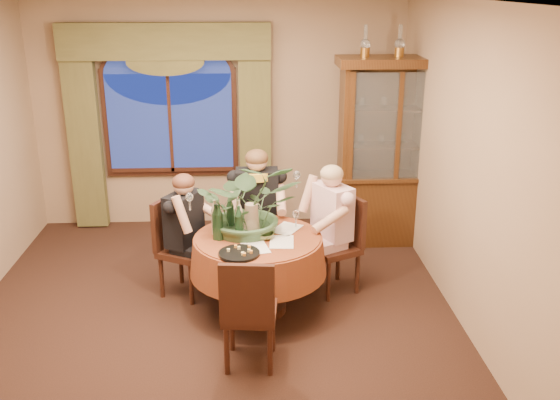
{
  "coord_description": "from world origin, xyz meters",
  "views": [
    {
      "loc": [
        0.36,
        -5.07,
        2.95
      ],
      "look_at": [
        0.62,
        0.15,
        1.1
      ],
      "focal_mm": 40.0,
      "sensor_mm": 36.0,
      "label": 1
    }
  ],
  "objects_px": {
    "dining_table": "(258,274)",
    "china_cabinet": "(393,153)",
    "chair_back_right": "(261,230)",
    "wine_bottle_1": "(230,213)",
    "wine_bottle_2": "(216,222)",
    "oil_lamp_left": "(365,41)",
    "chair_front_left": "(250,310)",
    "wine_bottle_4": "(219,222)",
    "oil_lamp_right": "(434,41)",
    "centerpiece_plant": "(249,169)",
    "chair_back": "(185,249)",
    "person_pink": "(332,228)",
    "wine_bottle_5": "(215,217)",
    "chair_right": "(334,246)",
    "wine_bottle_0": "(239,224)",
    "person_back": "(185,235)",
    "wine_bottle_3": "(239,218)",
    "olive_bowl": "(265,236)",
    "oil_lamp_center": "(400,41)",
    "person_scarf": "(257,213)",
    "stoneware_vase": "(251,219)"
  },
  "relations": [
    {
      "from": "dining_table",
      "to": "china_cabinet",
      "type": "height_order",
      "value": "china_cabinet"
    },
    {
      "from": "chair_back_right",
      "to": "dining_table",
      "type": "bearing_deg",
      "value": 90.0
    },
    {
      "from": "wine_bottle_1",
      "to": "wine_bottle_2",
      "type": "xyz_separation_m",
      "value": [
        -0.12,
        -0.21,
        0.0
      ]
    },
    {
      "from": "oil_lamp_left",
      "to": "chair_back_right",
      "type": "bearing_deg",
      "value": -146.16
    },
    {
      "from": "chair_front_left",
      "to": "wine_bottle_4",
      "type": "relative_size",
      "value": 2.91
    },
    {
      "from": "oil_lamp_right",
      "to": "centerpiece_plant",
      "type": "xyz_separation_m",
      "value": [
        -2.02,
        -1.46,
        -0.98
      ]
    },
    {
      "from": "dining_table",
      "to": "chair_back",
      "type": "distance_m",
      "value": 0.81
    },
    {
      "from": "china_cabinet",
      "to": "chair_front_left",
      "type": "relative_size",
      "value": 2.25
    },
    {
      "from": "chair_back_right",
      "to": "person_pink",
      "type": "relative_size",
      "value": 0.74
    },
    {
      "from": "china_cabinet",
      "to": "wine_bottle_5",
      "type": "bearing_deg",
      "value": -142.19
    },
    {
      "from": "wine_bottle_4",
      "to": "dining_table",
      "type": "bearing_deg",
      "value": 7.93
    },
    {
      "from": "chair_right",
      "to": "wine_bottle_5",
      "type": "height_order",
      "value": "wine_bottle_5"
    },
    {
      "from": "chair_back",
      "to": "wine_bottle_2",
      "type": "height_order",
      "value": "wine_bottle_2"
    },
    {
      "from": "centerpiece_plant",
      "to": "wine_bottle_2",
      "type": "distance_m",
      "value": 0.56
    },
    {
      "from": "wine_bottle_0",
      "to": "wine_bottle_5",
      "type": "bearing_deg",
      "value": 141.74
    },
    {
      "from": "chair_back_right",
      "to": "oil_lamp_left",
      "type": "bearing_deg",
      "value": -143.61
    },
    {
      "from": "chair_back_right",
      "to": "person_back",
      "type": "height_order",
      "value": "person_back"
    },
    {
      "from": "wine_bottle_2",
      "to": "person_back",
      "type": "bearing_deg",
      "value": 128.51
    },
    {
      "from": "chair_front_left",
      "to": "person_pink",
      "type": "distance_m",
      "value": 1.51
    },
    {
      "from": "person_pink",
      "to": "chair_front_left",
      "type": "bearing_deg",
      "value": 117.51
    },
    {
      "from": "centerpiece_plant",
      "to": "wine_bottle_0",
      "type": "xyz_separation_m",
      "value": [
        -0.1,
        -0.23,
        -0.43
      ]
    },
    {
      "from": "dining_table",
      "to": "chair_front_left",
      "type": "distance_m",
      "value": 0.86
    },
    {
      "from": "chair_right",
      "to": "wine_bottle_3",
      "type": "relative_size",
      "value": 2.91
    },
    {
      "from": "person_back",
      "to": "olive_bowl",
      "type": "xyz_separation_m",
      "value": [
        0.76,
        -0.43,
        0.15
      ]
    },
    {
      "from": "dining_table",
      "to": "oil_lamp_center",
      "type": "relative_size",
      "value": 3.7
    },
    {
      "from": "person_back",
      "to": "wine_bottle_4",
      "type": "bearing_deg",
      "value": 68.39
    },
    {
      "from": "wine_bottle_1",
      "to": "wine_bottle_3",
      "type": "xyz_separation_m",
      "value": [
        0.08,
        -0.11,
        0.0
      ]
    },
    {
      "from": "person_back",
      "to": "person_scarf",
      "type": "xyz_separation_m",
      "value": [
        0.71,
        0.42,
        0.06
      ]
    },
    {
      "from": "oil_lamp_left",
      "to": "chair_front_left",
      "type": "xyz_separation_m",
      "value": [
        -1.28,
        -2.45,
        -1.85
      ]
    },
    {
      "from": "person_pink",
      "to": "wine_bottle_5",
      "type": "bearing_deg",
      "value": 76.92
    },
    {
      "from": "oil_lamp_left",
      "to": "centerpiece_plant",
      "type": "relative_size",
      "value": 0.33
    },
    {
      "from": "olive_bowl",
      "to": "wine_bottle_2",
      "type": "xyz_separation_m",
      "value": [
        -0.43,
        0.01,
        0.14
      ]
    },
    {
      "from": "oil_lamp_center",
      "to": "centerpiece_plant",
      "type": "bearing_deg",
      "value": -138.34
    },
    {
      "from": "chair_right",
      "to": "wine_bottle_0",
      "type": "bearing_deg",
      "value": 90.33
    },
    {
      "from": "oil_lamp_left",
      "to": "wine_bottle_5",
      "type": "relative_size",
      "value": 1.03
    },
    {
      "from": "person_scarf",
      "to": "person_pink",
      "type": "bearing_deg",
      "value": 152.63
    },
    {
      "from": "stoneware_vase",
      "to": "wine_bottle_3",
      "type": "height_order",
      "value": "wine_bottle_3"
    },
    {
      "from": "wine_bottle_5",
      "to": "chair_back",
      "type": "bearing_deg",
      "value": 138.18
    },
    {
      "from": "oil_lamp_right",
      "to": "chair_back_right",
      "type": "distance_m",
      "value": 2.77
    },
    {
      "from": "oil_lamp_right",
      "to": "centerpiece_plant",
      "type": "relative_size",
      "value": 0.33
    },
    {
      "from": "wine_bottle_2",
      "to": "wine_bottle_3",
      "type": "bearing_deg",
      "value": 26.74
    },
    {
      "from": "chair_back",
      "to": "wine_bottle_2",
      "type": "relative_size",
      "value": 2.91
    },
    {
      "from": "centerpiece_plant",
      "to": "oil_lamp_left",
      "type": "bearing_deg",
      "value": 49.06
    },
    {
      "from": "person_back",
      "to": "olive_bowl",
      "type": "bearing_deg",
      "value": 89.17
    },
    {
      "from": "oil_lamp_left",
      "to": "wine_bottle_2",
      "type": "relative_size",
      "value": 1.03
    },
    {
      "from": "chair_right",
      "to": "chair_back_right",
      "type": "height_order",
      "value": "same"
    },
    {
      "from": "oil_lamp_left",
      "to": "person_scarf",
      "type": "height_order",
      "value": "oil_lamp_left"
    },
    {
      "from": "chair_front_left",
      "to": "wine_bottle_3",
      "type": "height_order",
      "value": "wine_bottle_3"
    },
    {
      "from": "person_pink",
      "to": "stoneware_vase",
      "type": "bearing_deg",
      "value": 83.4
    },
    {
      "from": "person_back",
      "to": "centerpiece_plant",
      "type": "height_order",
      "value": "centerpiece_plant"
    }
  ]
}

